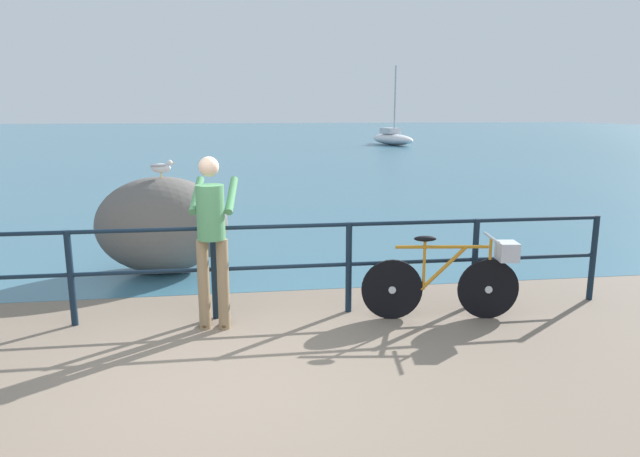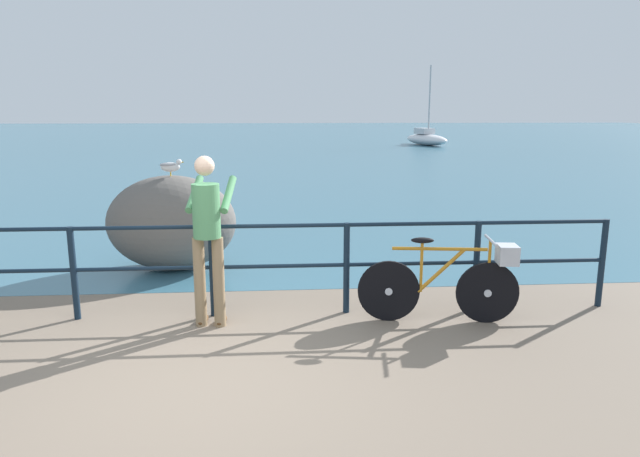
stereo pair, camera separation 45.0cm
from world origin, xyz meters
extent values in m
cube|color=#756656|center=(0.00, 20.00, -0.05)|extent=(120.00, 120.00, 0.10)
cube|color=#38667A|center=(0.00, 47.45, 0.00)|extent=(120.00, 90.00, 0.01)
cylinder|color=black|center=(-1.47, 1.61, 0.51)|extent=(0.07, 0.07, 1.02)
cylinder|color=black|center=(0.00, 1.61, 0.51)|extent=(0.07, 0.07, 1.02)
cylinder|color=black|center=(1.47, 1.61, 0.51)|extent=(0.07, 0.07, 1.02)
cylinder|color=black|center=(2.93, 1.61, 0.51)|extent=(0.07, 0.07, 1.02)
cylinder|color=black|center=(4.40, 1.61, 0.51)|extent=(0.07, 0.07, 1.02)
cylinder|color=black|center=(0.00, 1.61, 1.00)|extent=(8.80, 0.04, 0.04)
cylinder|color=black|center=(0.00, 1.61, 0.55)|extent=(8.80, 0.04, 0.04)
cylinder|color=black|center=(1.89, 1.32, 0.33)|extent=(0.66, 0.12, 0.66)
cylinder|color=#B7BCC6|center=(1.89, 1.32, 0.33)|extent=(0.09, 0.07, 0.08)
cylinder|color=black|center=(2.92, 1.19, 0.33)|extent=(0.66, 0.12, 0.66)
cylinder|color=#B7BCC6|center=(2.92, 1.19, 0.33)|extent=(0.09, 0.07, 0.08)
cylinder|color=#B27219|center=(2.40, 1.26, 0.80)|extent=(0.98, 0.16, 0.04)
cylinder|color=#B27219|center=(2.43, 1.26, 0.57)|extent=(0.50, 0.10, 0.50)
cylinder|color=#B27219|center=(2.22, 1.28, 0.59)|extent=(0.03, 0.03, 0.53)
ellipsoid|color=black|center=(2.22, 1.28, 0.89)|extent=(0.25, 0.13, 0.06)
cylinder|color=#B27219|center=(2.92, 1.19, 0.62)|extent=(0.03, 0.03, 0.57)
cylinder|color=#B7BCC6|center=(2.92, 1.19, 0.90)|extent=(0.09, 0.48, 0.03)
cube|color=#B7BCC6|center=(3.10, 1.17, 0.75)|extent=(0.23, 0.26, 0.20)
cylinder|color=#8C7251|center=(-0.10, 1.32, 0.47)|extent=(0.12, 0.12, 0.95)
ellipsoid|color=#513319|center=(-0.09, 1.38, 0.04)|extent=(0.13, 0.27, 0.08)
cylinder|color=#8C7251|center=(0.10, 1.30, 0.47)|extent=(0.12, 0.12, 0.95)
ellipsoid|color=#513319|center=(0.11, 1.35, 0.04)|extent=(0.13, 0.27, 0.08)
cylinder|color=#4C8C59|center=(0.00, 1.31, 1.23)|extent=(0.28, 0.28, 0.55)
sphere|color=beige|center=(0.00, 1.31, 1.68)|extent=(0.20, 0.20, 0.20)
cylinder|color=#4C8C59|center=(-0.15, 1.57, 1.36)|extent=(0.15, 0.52, 0.34)
cylinder|color=#4C8C59|center=(0.21, 1.52, 1.36)|extent=(0.15, 0.52, 0.34)
ellipsoid|color=#605B56|center=(-0.78, 3.57, 0.67)|extent=(1.80, 1.26, 1.33)
cylinder|color=gold|center=(-0.75, 3.52, 1.36)|extent=(0.01, 0.01, 0.06)
cylinder|color=gold|center=(-0.74, 3.47, 1.36)|extent=(0.01, 0.01, 0.06)
ellipsoid|color=white|center=(-0.75, 3.49, 1.46)|extent=(0.26, 0.12, 0.13)
ellipsoid|color=#9E9EA3|center=(-0.77, 3.49, 1.49)|extent=(0.24, 0.13, 0.06)
sphere|color=white|center=(-0.63, 3.50, 1.53)|extent=(0.08, 0.08, 0.08)
cone|color=gold|center=(-0.58, 3.50, 1.52)|extent=(0.05, 0.03, 0.02)
ellipsoid|color=white|center=(10.09, 31.47, 0.36)|extent=(2.48, 4.59, 0.70)
cube|color=silver|center=(10.01, 31.76, 0.89)|extent=(1.13, 1.47, 0.36)
cylinder|color=#B2B2B7|center=(10.15, 31.28, 2.81)|extent=(0.10, 0.10, 4.20)
camera|label=1|loc=(0.29, -4.36, 2.23)|focal=31.95mm
camera|label=2|loc=(0.74, -4.41, 2.23)|focal=31.95mm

